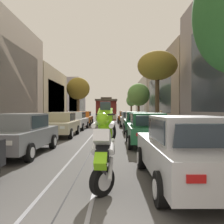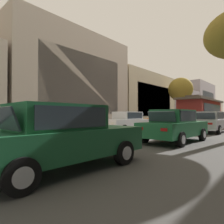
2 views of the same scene
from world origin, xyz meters
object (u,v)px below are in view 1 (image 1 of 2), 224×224
parked_car_green_second_right (147,129)px  street_tree_kerb_right_mid (139,95)px  parked_car_white_fourth_left (75,120)px  street_tree_kerb_right_second (157,66)px  parked_car_silver_near_right (187,150)px  fire_hydrant (191,143)px  parked_car_grey_second_left (21,134)px  parked_car_green_mid_right (136,122)px  cable_car_trolley (107,111)px  pedestrian_on_right_pavement (67,115)px  pedestrian_on_left_pavement (161,118)px  parked_car_silver_fourth_right (129,119)px  motorcycle_with_rider (104,144)px  parked_car_beige_mid_left (61,124)px  parked_car_orange_fifth_left (84,118)px  street_tree_kerb_left_second (78,89)px  parked_car_orange_fifth_right (125,117)px  street_tree_kerb_right_fourth (131,101)px

parked_car_green_second_right → street_tree_kerb_right_mid: bearing=84.7°
parked_car_white_fourth_left → street_tree_kerb_right_second: (7.39, 0.57, 4.92)m
parked_car_silver_near_right → fire_hydrant: (1.30, 3.58, -0.38)m
parked_car_grey_second_left → parked_car_green_mid_right: (5.36, 8.63, 0.00)m
cable_car_trolley → street_tree_kerb_right_mid: bearing=53.2°
parked_car_green_mid_right → parked_car_green_second_right: bearing=-90.9°
cable_car_trolley → pedestrian_on_right_pavement: size_ratio=5.45×
parked_car_green_second_right → pedestrian_on_left_pavement: bearing=75.5°
parked_car_green_second_right → pedestrian_on_right_pavement: pedestrian_on_right_pavement is taller
pedestrian_on_right_pavement → fire_hydrant: bearing=-68.2°
parked_car_silver_fourth_right → pedestrian_on_left_pavement: bearing=-4.1°
parked_car_silver_fourth_right → motorcycle_with_rider: bearing=-95.4°
parked_car_silver_near_right → street_tree_kerb_right_mid: size_ratio=0.73×
parked_car_white_fourth_left → motorcycle_with_rider: motorcycle_with_rider is taller
parked_car_silver_near_right → parked_car_green_second_right: 5.87m
parked_car_beige_mid_left → parked_car_silver_near_right: bearing=-61.9°
parked_car_orange_fifth_left → parked_car_green_mid_right: same height
parked_car_white_fourth_left → street_tree_kerb_left_second: bearing=97.9°
parked_car_white_fourth_left → street_tree_kerb_right_mid: bearing=65.9°
cable_car_trolley → pedestrian_on_right_pavement: cable_car_trolley is taller
pedestrian_on_right_pavement → parked_car_orange_fifth_right: bearing=-15.8°
street_tree_kerb_right_second → parked_car_green_mid_right: bearing=-123.2°
street_tree_kerb_left_second → pedestrian_on_right_pavement: size_ratio=4.13×
street_tree_kerb_right_fourth → pedestrian_on_right_pavement: (-10.73, -18.62, -2.90)m
cable_car_trolley → pedestrian_on_right_pavement: (-5.83, 2.89, -0.71)m
parked_car_orange_fifth_left → fire_hydrant: parked_car_orange_fifth_left is taller
parked_car_silver_fourth_right → parked_car_white_fourth_left: bearing=-142.9°
street_tree_kerb_right_mid → pedestrian_on_right_pavement: street_tree_kerb_right_mid is taller
parked_car_green_second_right → street_tree_kerb_left_second: 26.72m
street_tree_kerb_left_second → street_tree_kerb_right_second: (9.65, -15.57, 0.61)m
street_tree_kerb_right_second → parked_car_orange_fifth_right: bearing=103.7°
street_tree_kerb_right_mid → motorcycle_with_rider: (-4.21, -32.15, -3.19)m
parked_car_orange_fifth_left → street_tree_kerb_right_mid: (7.50, 10.51, 3.39)m
street_tree_kerb_right_fourth → pedestrian_on_left_pavement: 28.13m
parked_car_green_second_right → fire_hydrant: bearing=-59.0°
street_tree_kerb_right_second → parked_car_green_second_right: bearing=-103.5°
motorcycle_with_rider → parked_car_silver_near_right: bearing=12.8°
parked_car_orange_fifth_left → parked_car_silver_fourth_right: bearing=-24.5°
parked_car_beige_mid_left → pedestrian_on_right_pavement: (-3.32, 18.35, 0.15)m
street_tree_kerb_left_second → parked_car_orange_fifth_right: bearing=-37.7°
cable_car_trolley → motorcycle_with_rider: 25.55m
street_tree_kerb_left_second → street_tree_kerb_right_fourth: size_ratio=1.32×
parked_car_beige_mid_left → parked_car_orange_fifth_left: (-0.04, 11.57, 0.00)m
fire_hydrant → street_tree_kerb_right_mid: bearing=88.0°
parked_car_grey_second_left → parked_car_orange_fifth_right: bearing=76.8°
parked_car_silver_near_right → street_tree_kerb_right_mid: (2.30, 31.71, 3.39)m
parked_car_grey_second_left → street_tree_kerb_right_second: (7.60, 12.06, 4.92)m
parked_car_grey_second_left → parked_car_silver_near_right: bearing=-33.9°
parked_car_green_mid_right → parked_car_white_fourth_left: bearing=151.0°
motorcycle_with_rider → pedestrian_on_right_pavement: 29.17m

